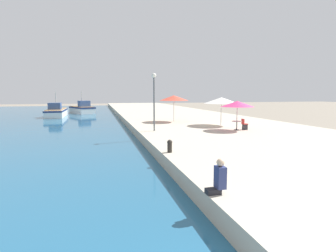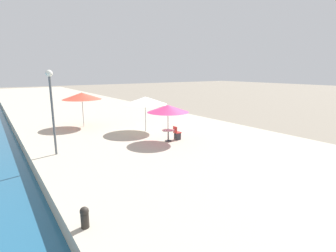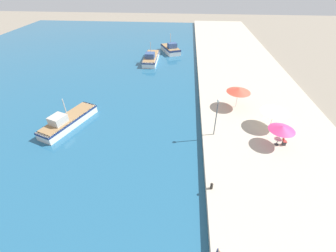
# 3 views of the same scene
# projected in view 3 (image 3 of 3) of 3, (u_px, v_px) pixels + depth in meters

# --- Properties ---
(water_basin) EXTENTS (56.00, 90.00, 0.04)m
(water_basin) POSITION_uv_depth(u_px,v_px,m) (53.00, 69.00, 43.72)
(water_basin) COLOR #235B7F
(water_basin) RESTS_ON ground_plane
(quay_promenade) EXTENTS (16.00, 90.00, 0.71)m
(quay_promenade) POSITION_uv_depth(u_px,v_px,m) (241.00, 73.00, 41.17)
(quay_promenade) COLOR #BCB29E
(quay_promenade) RESTS_ON ground_plane
(fishing_boat_near) EXTENTS (4.95, 8.28, 3.71)m
(fishing_boat_near) POSITION_uv_depth(u_px,v_px,m) (68.00, 121.00, 27.89)
(fishing_boat_near) COLOR silver
(fishing_boat_near) RESTS_ON water_basin
(fishing_boat_mid) EXTENTS (2.70, 8.41, 3.93)m
(fishing_boat_mid) POSITION_uv_depth(u_px,v_px,m) (151.00, 58.00, 46.48)
(fishing_boat_mid) COLOR white
(fishing_boat_mid) RESTS_ON water_basin
(fishing_boat_far) EXTENTS (5.14, 6.92, 4.15)m
(fishing_boat_far) POSITION_uv_depth(u_px,v_px,m) (171.00, 49.00, 51.39)
(fishing_boat_far) COLOR silver
(fishing_boat_far) RESTS_ON water_basin
(cafe_umbrella_pink) EXTENTS (2.69, 2.69, 2.38)m
(cafe_umbrella_pink) POSITION_uv_depth(u_px,v_px,m) (282.00, 128.00, 23.09)
(cafe_umbrella_pink) COLOR #B7B7B7
(cafe_umbrella_pink) RESTS_ON quay_promenade
(cafe_umbrella_white) EXTENTS (3.29, 3.29, 2.62)m
(cafe_umbrella_white) POSITION_uv_depth(u_px,v_px,m) (275.00, 110.00, 25.65)
(cafe_umbrella_white) COLOR #B7B7B7
(cafe_umbrella_white) RESTS_ON quay_promenade
(cafe_umbrella_striped) EXTENTS (3.11, 3.11, 2.79)m
(cafe_umbrella_striped) POSITION_uv_depth(u_px,v_px,m) (239.00, 90.00, 29.27)
(cafe_umbrella_striped) COLOR #B7B7B7
(cafe_umbrella_striped) RESTS_ON quay_promenade
(cafe_table) EXTENTS (0.80, 0.80, 0.74)m
(cafe_table) POSITION_uv_depth(u_px,v_px,m) (278.00, 140.00, 23.99)
(cafe_table) COLOR #333338
(cafe_table) RESTS_ON quay_promenade
(cafe_chair_left) EXTENTS (0.43, 0.40, 0.91)m
(cafe_chair_left) POSITION_uv_depth(u_px,v_px,m) (284.00, 142.00, 24.06)
(cafe_chair_left) COLOR #2D2D33
(cafe_chair_left) RESTS_ON quay_promenade
(mooring_bollard) EXTENTS (0.26, 0.26, 0.65)m
(mooring_bollard) POSITION_uv_depth(u_px,v_px,m) (212.00, 186.00, 19.31)
(mooring_bollard) COLOR #2D2823
(mooring_bollard) RESTS_ON quay_promenade
(lamppost) EXTENTS (0.36, 0.36, 4.56)m
(lamppost) POSITION_uv_depth(u_px,v_px,m) (217.00, 111.00, 23.94)
(lamppost) COLOR #565B60
(lamppost) RESTS_ON quay_promenade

